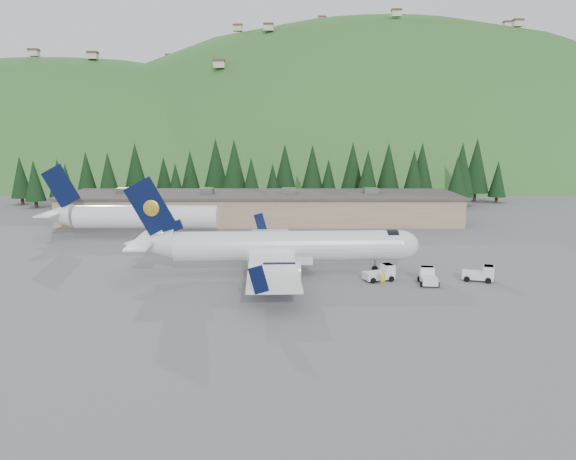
{
  "coord_description": "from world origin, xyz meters",
  "views": [
    {
      "loc": [
        0.29,
        -63.81,
        16.39
      ],
      "look_at": [
        0.0,
        6.0,
        4.0
      ],
      "focal_mm": 35.0,
      "sensor_mm": 36.0,
      "label": 1
    }
  ],
  "objects_px": {
    "baggage_tug_c": "(428,277)",
    "terminal_building": "(261,207)",
    "ramp_worker": "(383,278)",
    "airliner": "(279,247)",
    "baggage_tug_b": "(481,274)",
    "second_airliner": "(128,216)",
    "baggage_tug_a": "(381,273)"
  },
  "relations": [
    {
      "from": "second_airliner",
      "to": "baggage_tug_b",
      "type": "distance_m",
      "value": 52.95
    },
    {
      "from": "terminal_building",
      "to": "ramp_worker",
      "type": "bearing_deg",
      "value": -70.79
    },
    {
      "from": "baggage_tug_c",
      "to": "airliner",
      "type": "bearing_deg",
      "value": 78.53
    },
    {
      "from": "airliner",
      "to": "baggage_tug_b",
      "type": "height_order",
      "value": "airliner"
    },
    {
      "from": "baggage_tug_c",
      "to": "terminal_building",
      "type": "distance_m",
      "value": 47.36
    },
    {
      "from": "baggage_tug_a",
      "to": "second_airliner",
      "type": "bearing_deg",
      "value": 124.97
    },
    {
      "from": "ramp_worker",
      "to": "second_airliner",
      "type": "bearing_deg",
      "value": -60.12
    },
    {
      "from": "baggage_tug_a",
      "to": "baggage_tug_b",
      "type": "height_order",
      "value": "baggage_tug_a"
    },
    {
      "from": "terminal_building",
      "to": "ramp_worker",
      "type": "relative_size",
      "value": 40.62
    },
    {
      "from": "airliner",
      "to": "baggage_tug_c",
      "type": "height_order",
      "value": "airliner"
    },
    {
      "from": "second_airliner",
      "to": "ramp_worker",
      "type": "relative_size",
      "value": 15.73
    },
    {
      "from": "second_airliner",
      "to": "baggage_tug_b",
      "type": "bearing_deg",
      "value": -28.95
    },
    {
      "from": "baggage_tug_b",
      "to": "baggage_tug_c",
      "type": "xyz_separation_m",
      "value": [
        -6.12,
        -1.18,
        -0.02
      ]
    },
    {
      "from": "second_airliner",
      "to": "baggage_tug_c",
      "type": "xyz_separation_m",
      "value": [
        40.16,
        -26.78,
        -2.55
      ]
    },
    {
      "from": "baggage_tug_c",
      "to": "baggage_tug_a",
      "type": "bearing_deg",
      "value": 78.86
    },
    {
      "from": "baggage_tug_c",
      "to": "terminal_building",
      "type": "bearing_deg",
      "value": 30.1
    },
    {
      "from": "second_airliner",
      "to": "baggage_tug_a",
      "type": "bearing_deg",
      "value": -35.72
    },
    {
      "from": "baggage_tug_c",
      "to": "ramp_worker",
      "type": "height_order",
      "value": "ramp_worker"
    },
    {
      "from": "ramp_worker",
      "to": "terminal_building",
      "type": "bearing_deg",
      "value": -92.7
    },
    {
      "from": "baggage_tug_b",
      "to": "baggage_tug_c",
      "type": "height_order",
      "value": "baggage_tug_b"
    },
    {
      "from": "second_airliner",
      "to": "baggage_tug_a",
      "type": "distance_m",
      "value": 43.57
    },
    {
      "from": "baggage_tug_a",
      "to": "baggage_tug_b",
      "type": "xyz_separation_m",
      "value": [
        10.96,
        -0.2,
        -0.0
      ]
    },
    {
      "from": "second_airliner",
      "to": "baggage_tug_c",
      "type": "bearing_deg",
      "value": -33.69
    },
    {
      "from": "terminal_building",
      "to": "ramp_worker",
      "type": "height_order",
      "value": "terminal_building"
    },
    {
      "from": "airliner",
      "to": "terminal_building",
      "type": "xyz_separation_m",
      "value": [
        -4.01,
        38.05,
        -0.4
      ]
    },
    {
      "from": "airliner",
      "to": "baggage_tug_c",
      "type": "relative_size",
      "value": 10.21
    },
    {
      "from": "baggage_tug_a",
      "to": "ramp_worker",
      "type": "relative_size",
      "value": 2.12
    },
    {
      "from": "baggage_tug_c",
      "to": "terminal_building",
      "type": "relative_size",
      "value": 0.05
    },
    {
      "from": "airliner",
      "to": "second_airliner",
      "type": "bearing_deg",
      "value": 134.58
    },
    {
      "from": "second_airliner",
      "to": "baggage_tug_a",
      "type": "height_order",
      "value": "second_airliner"
    },
    {
      "from": "baggage_tug_a",
      "to": "baggage_tug_b",
      "type": "bearing_deg",
      "value": -20.38
    },
    {
      "from": "airliner",
      "to": "second_airliner",
      "type": "distance_m",
      "value": 32.54
    }
  ]
}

